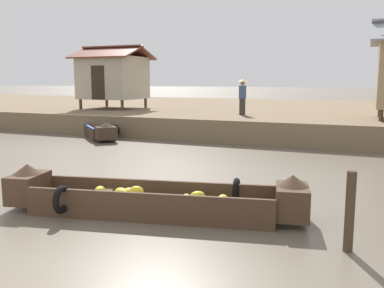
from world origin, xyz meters
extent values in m
plane|color=#665B4C|center=(0.00, 10.00, 0.00)|extent=(300.00, 300.00, 0.00)
cube|color=#756047|center=(0.00, 23.01, 0.47)|extent=(160.00, 20.00, 0.94)
cube|color=#473323|center=(0.72, 4.03, 0.06)|extent=(4.69, 1.96, 0.12)
cube|color=#473323|center=(0.62, 4.50, 0.33)|extent=(4.49, 1.02, 0.43)
cube|color=#473323|center=(0.82, 3.57, 0.33)|extent=(4.49, 1.02, 0.43)
cube|color=#473323|center=(3.23, 4.56, 0.40)|extent=(0.73, 0.98, 0.56)
cone|color=#473323|center=(3.23, 4.56, 0.78)|extent=(0.66, 0.66, 0.20)
cube|color=#473323|center=(-1.79, 3.51, 0.40)|extent=(0.73, 0.98, 0.56)
cone|color=#473323|center=(-1.79, 3.51, 0.78)|extent=(0.66, 0.66, 0.20)
cube|color=#473323|center=(-0.23, 3.83, 0.36)|extent=(0.39, 0.96, 0.05)
torus|color=black|center=(2.10, 4.94, 0.38)|extent=(0.22, 0.53, 0.52)
torus|color=black|center=(-0.66, 3.13, 0.38)|extent=(0.22, 0.53, 0.52)
ellipsoid|color=gold|center=(1.27, 3.85, 0.33)|extent=(0.30, 0.29, 0.20)
ellipsoid|color=yellow|center=(0.41, 3.87, 0.39)|extent=(0.27, 0.30, 0.18)
ellipsoid|color=yellow|center=(1.96, 4.50, 0.30)|extent=(0.24, 0.34, 0.20)
ellipsoid|color=yellow|center=(1.48, 3.90, 0.38)|extent=(0.36, 0.38, 0.28)
ellipsoid|color=yellow|center=(0.43, 3.93, 0.44)|extent=(0.34, 0.33, 0.23)
ellipsoid|color=yellow|center=(0.07, 3.98, 0.37)|extent=(0.40, 0.35, 0.20)
ellipsoid|color=yellow|center=(0.07, 3.66, 0.33)|extent=(0.35, 0.35, 0.19)
ellipsoid|color=yellow|center=(1.48, 4.45, 0.34)|extent=(0.35, 0.34, 0.19)
ellipsoid|color=gold|center=(0.19, 4.07, 0.36)|extent=(0.34, 0.34, 0.20)
ellipsoid|color=yellow|center=(-0.44, 4.01, 0.35)|extent=(0.24, 0.30, 0.18)
cube|color=#3D2D21|center=(-7.21, 13.27, 0.06)|extent=(3.66, 3.56, 0.12)
cube|color=#3D2D21|center=(-7.51, 12.96, 0.31)|extent=(3.06, 2.92, 0.38)
cube|color=#3D2D21|center=(-6.90, 13.59, 0.31)|extent=(3.06, 2.92, 0.38)
cube|color=#234C9E|center=(-7.51, 12.96, 0.52)|extent=(3.07, 2.94, 0.05)
cube|color=#234C9E|center=(-6.90, 13.59, 0.52)|extent=(3.07, 2.94, 0.05)
cube|color=#3D2D21|center=(-8.94, 14.93, 0.38)|extent=(1.04, 1.04, 0.52)
cone|color=#3D2D21|center=(-8.94, 14.93, 0.74)|extent=(0.79, 0.79, 0.20)
cube|color=#3D2D21|center=(-5.47, 11.61, 0.38)|extent=(1.04, 1.04, 0.52)
cone|color=#3D2D21|center=(-5.47, 11.61, 0.74)|extent=(0.79, 0.79, 0.20)
cube|color=#3D2D21|center=(-6.57, 12.66, 0.33)|extent=(0.74, 0.76, 0.05)
torus|color=black|center=(-8.60, 13.83, 0.35)|extent=(0.45, 0.46, 0.52)
torus|color=black|center=(-5.81, 12.72, 0.35)|extent=(0.45, 0.46, 0.52)
cylinder|color=#4C3826|center=(-10.27, 16.24, 1.21)|extent=(0.16, 0.16, 0.55)
cylinder|color=#4C3826|center=(-7.58, 16.24, 1.21)|extent=(0.16, 0.16, 0.55)
cylinder|color=#4C3826|center=(-10.27, 18.77, 1.21)|extent=(0.16, 0.16, 0.55)
cylinder|color=#4C3826|center=(-7.58, 18.77, 1.21)|extent=(0.16, 0.16, 0.55)
cube|color=#B2A893|center=(-8.93, 17.51, 2.66)|extent=(3.08, 2.93, 2.33)
cube|color=#2D2319|center=(-8.93, 16.02, 2.39)|extent=(0.80, 0.04, 1.80)
cube|color=brown|center=(-8.93, 16.78, 4.05)|extent=(3.78, 1.96, 0.75)
cube|color=brown|center=(-8.93, 18.24, 4.05)|extent=(3.78, 1.96, 0.75)
cylinder|color=#4C3826|center=(4.88, 15.13, 1.17)|extent=(0.16, 0.16, 0.46)
cylinder|color=#4C3826|center=(4.88, 17.38, 1.17)|extent=(0.16, 0.16, 0.46)
cylinder|color=#332D28|center=(-0.96, 15.99, 1.31)|extent=(0.28, 0.28, 0.75)
cylinder|color=#384C70|center=(-0.96, 15.99, 1.99)|extent=(0.34, 0.34, 0.60)
sphere|color=#9E7556|center=(-0.96, 15.99, 2.41)|extent=(0.22, 0.22, 0.22)
cone|color=tan|center=(-0.96, 15.99, 2.53)|extent=(0.44, 0.44, 0.14)
cylinder|color=#423323|center=(4.22, 3.63, 0.61)|extent=(0.14, 0.14, 1.22)
camera|label=1|loc=(4.36, -2.71, 2.52)|focal=39.12mm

